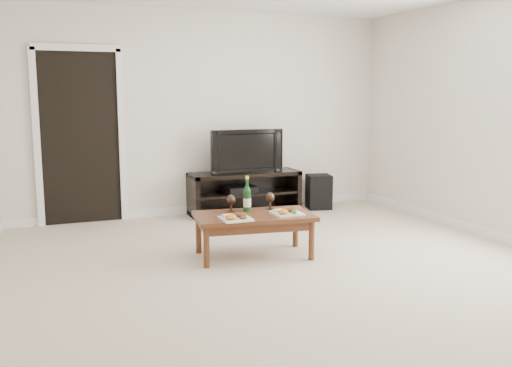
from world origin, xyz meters
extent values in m
plane|color=#BBB096|center=(0.00, 0.00, 0.00)|extent=(5.50, 5.50, 0.00)
cube|color=silver|center=(0.00, 2.77, 1.30)|extent=(5.00, 0.04, 2.60)
cube|color=black|center=(-1.55, 2.73, 1.02)|extent=(0.90, 0.02, 2.05)
cube|color=black|center=(0.46, 2.50, 0.28)|extent=(1.45, 0.45, 0.55)
imported|color=black|center=(0.46, 2.50, 0.83)|extent=(0.97, 0.13, 0.56)
cube|color=black|center=(0.39, 2.48, 0.33)|extent=(0.42, 0.33, 0.08)
cube|color=black|center=(1.51, 2.42, 0.23)|extent=(0.37, 0.37, 0.46)
cube|color=#512E16|center=(-0.15, 0.61, 0.21)|extent=(1.20, 0.76, 0.42)
cube|color=white|center=(-0.40, 0.45, 0.45)|extent=(0.27, 0.27, 0.07)
cube|color=white|center=(0.14, 0.49, 0.45)|extent=(0.27, 0.27, 0.07)
cylinder|color=#0F3A14|center=(-0.16, 0.76, 0.59)|extent=(0.07, 0.07, 0.35)
camera|label=1|loc=(-2.11, -4.38, 1.59)|focal=40.00mm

